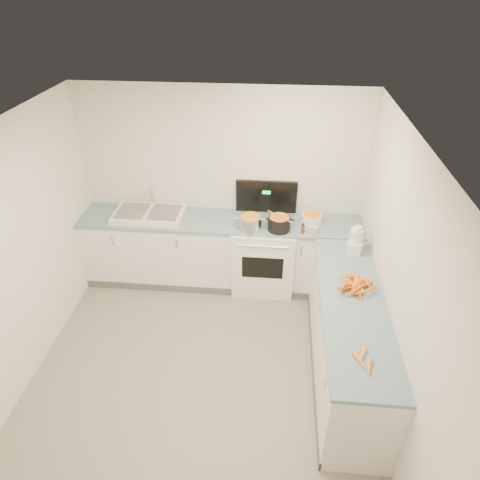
# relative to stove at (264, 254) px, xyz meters

# --- Properties ---
(floor) EXTENTS (3.50, 4.00, 0.00)m
(floor) POSITION_rel_stove_xyz_m (-0.55, -1.69, -0.47)
(floor) COLOR gray
(floor) RESTS_ON ground
(ceiling) EXTENTS (3.50, 4.00, 0.00)m
(ceiling) POSITION_rel_stove_xyz_m (-0.55, -1.69, 2.03)
(ceiling) COLOR silver
(ceiling) RESTS_ON ground
(wall_back) EXTENTS (3.50, 0.00, 2.50)m
(wall_back) POSITION_rel_stove_xyz_m (-0.55, 0.31, 0.78)
(wall_back) COLOR silver
(wall_back) RESTS_ON ground
(wall_left) EXTENTS (0.00, 4.00, 2.50)m
(wall_left) POSITION_rel_stove_xyz_m (-2.30, -1.69, 0.78)
(wall_left) COLOR silver
(wall_left) RESTS_ON ground
(wall_right) EXTENTS (0.00, 4.00, 2.50)m
(wall_right) POSITION_rel_stove_xyz_m (1.20, -1.69, 0.78)
(wall_right) COLOR silver
(wall_right) RESTS_ON ground
(counter_back) EXTENTS (3.50, 0.62, 0.94)m
(counter_back) POSITION_rel_stove_xyz_m (-0.55, 0.01, -0.00)
(counter_back) COLOR white
(counter_back) RESTS_ON ground
(counter_right) EXTENTS (0.62, 2.20, 0.94)m
(counter_right) POSITION_rel_stove_xyz_m (0.90, -1.39, -0.00)
(counter_right) COLOR white
(counter_right) RESTS_ON ground
(stove) EXTENTS (0.76, 0.65, 1.36)m
(stove) POSITION_rel_stove_xyz_m (0.00, 0.00, 0.00)
(stove) COLOR white
(stove) RESTS_ON ground
(sink) EXTENTS (0.86, 0.52, 0.31)m
(sink) POSITION_rel_stove_xyz_m (-1.45, 0.02, 0.50)
(sink) COLOR white
(sink) RESTS_ON counter_back
(steel_pot) EXTENTS (0.30, 0.30, 0.20)m
(steel_pot) POSITION_rel_stove_xyz_m (-0.16, -0.17, 0.54)
(steel_pot) COLOR silver
(steel_pot) RESTS_ON stove
(black_pot) EXTENTS (0.34, 0.34, 0.19)m
(black_pot) POSITION_rel_stove_xyz_m (0.17, -0.15, 0.54)
(black_pot) COLOR black
(black_pot) RESTS_ON stove
(wooden_spoon) EXTENTS (0.29, 0.26, 0.02)m
(wooden_spoon) POSITION_rel_stove_xyz_m (0.17, -0.15, 0.65)
(wooden_spoon) COLOR #AD7A47
(wooden_spoon) RESTS_ON black_pot
(mixing_bowl) EXTENTS (0.27, 0.27, 0.12)m
(mixing_bowl) POSITION_rel_stove_xyz_m (0.57, 0.05, 0.52)
(mixing_bowl) COLOR white
(mixing_bowl) RESTS_ON counter_back
(extract_bottle) EXTENTS (0.04, 0.04, 0.11)m
(extract_bottle) POSITION_rel_stove_xyz_m (0.45, -0.20, 0.52)
(extract_bottle) COLOR #593319
(extract_bottle) RESTS_ON counter_back
(spice_jar) EXTENTS (0.05, 0.05, 0.09)m
(spice_jar) POSITION_rel_stove_xyz_m (0.60, -0.22, 0.51)
(spice_jar) COLOR #E5B266
(spice_jar) RESTS_ON counter_back
(food_processor) EXTENTS (0.19, 0.22, 0.32)m
(food_processor) POSITION_rel_stove_xyz_m (1.00, -0.52, 0.60)
(food_processor) COLOR white
(food_processor) RESTS_ON counter_right
(carrot_pile) EXTENTS (0.38, 0.42, 0.09)m
(carrot_pile) POSITION_rel_stove_xyz_m (0.94, -1.17, 0.50)
(carrot_pile) COLOR orange
(carrot_pile) RESTS_ON counter_right
(peeled_carrots) EXTENTS (0.16, 0.30, 0.04)m
(peeled_carrots) POSITION_rel_stove_xyz_m (0.88, -2.11, 0.49)
(peeled_carrots) COLOR orange
(peeled_carrots) RESTS_ON counter_right
(peelings) EXTENTS (0.24, 0.25, 0.01)m
(peelings) POSITION_rel_stove_xyz_m (-1.68, -0.00, 0.54)
(peelings) COLOR tan
(peelings) RESTS_ON sink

